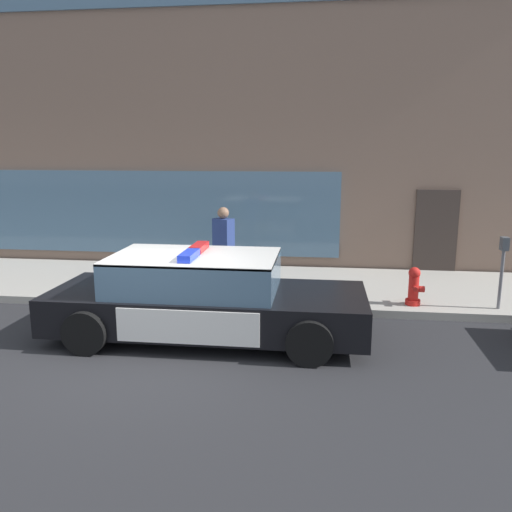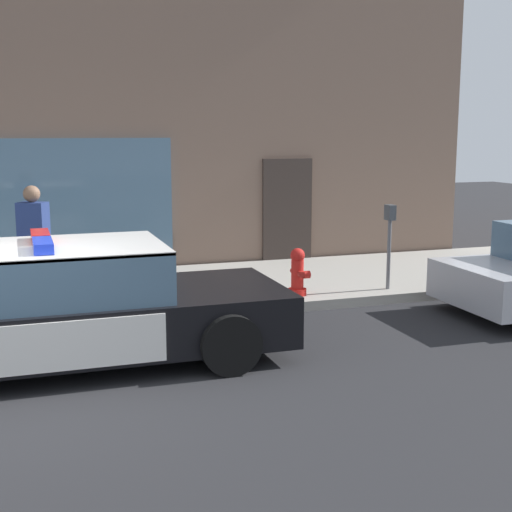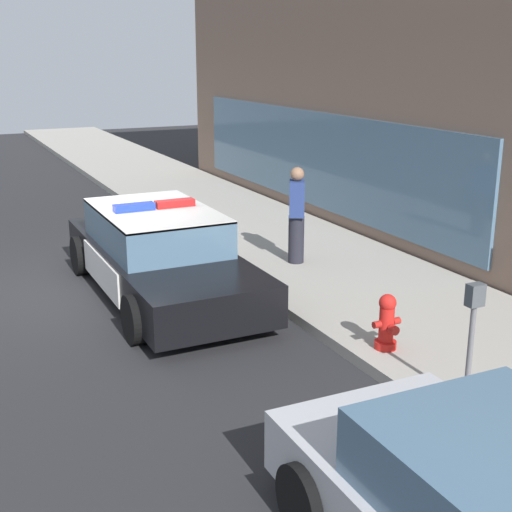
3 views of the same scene
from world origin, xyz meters
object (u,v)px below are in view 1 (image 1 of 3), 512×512
at_px(pedestrian_on_sidewalk, 224,247).
at_px(parking_meter, 503,259).
at_px(police_cruiser, 204,297).
at_px(fire_hydrant, 414,287).

xyz_separation_m(pedestrian_on_sidewalk, parking_meter, (5.31, -0.85, 0.07)).
bearing_deg(police_cruiser, fire_hydrant, 26.10).
xyz_separation_m(police_cruiser, fire_hydrant, (3.62, 1.79, -0.18)).
xyz_separation_m(police_cruiser, pedestrian_on_sidewalk, (-0.17, 2.58, 0.33)).
height_order(fire_hydrant, parking_meter, parking_meter).
height_order(pedestrian_on_sidewalk, parking_meter, pedestrian_on_sidewalk).
distance_m(police_cruiser, parking_meter, 5.44).
distance_m(police_cruiser, fire_hydrant, 4.04).
height_order(fire_hydrant, pedestrian_on_sidewalk, pedestrian_on_sidewalk).
height_order(police_cruiser, fire_hydrant, police_cruiser).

